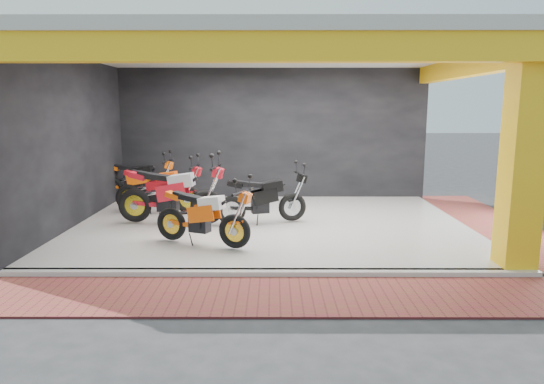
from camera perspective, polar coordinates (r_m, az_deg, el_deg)
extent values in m
plane|color=#2D2D30|center=(8.29, -0.21, -7.51)|extent=(80.00, 80.00, 0.00)
cube|color=silver|center=(10.20, -0.13, -3.88)|extent=(8.00, 6.00, 0.10)
cube|color=beige|center=(9.97, -0.14, 16.35)|extent=(8.40, 6.40, 0.20)
cube|color=black|center=(13.03, -0.06, 6.70)|extent=(8.20, 0.20, 3.50)
cube|color=black|center=(10.77, -22.61, 5.26)|extent=(0.20, 6.20, 3.50)
cube|color=yellow|center=(8.09, 27.43, 3.60)|extent=(0.50, 0.50, 3.50)
cube|color=yellow|center=(6.95, -0.28, 16.66)|extent=(8.40, 0.30, 0.40)
cube|color=yellow|center=(10.69, 22.49, 13.57)|extent=(0.30, 6.40, 0.40)
cube|color=silver|center=(7.30, -0.26, -9.54)|extent=(8.00, 0.20, 0.10)
cube|color=maroon|center=(6.59, -0.31, -12.09)|extent=(9.00, 1.40, 0.03)
cube|color=maroon|center=(11.26, 25.16, -3.70)|extent=(1.40, 7.00, 0.03)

